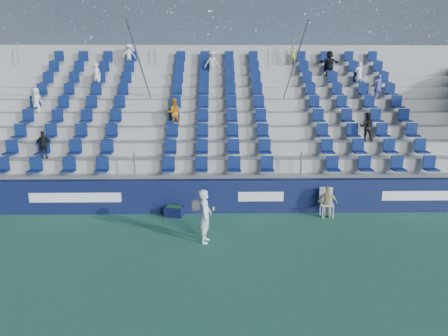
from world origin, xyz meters
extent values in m
plane|color=#317454|center=(0.00, 0.00, 0.00)|extent=(70.00, 70.00, 0.00)
cube|color=#10173D|center=(0.00, 3.15, 0.60)|extent=(24.00, 0.30, 1.20)
cube|color=white|center=(-5.00, 2.99, 0.62)|extent=(3.20, 0.02, 0.34)
cube|color=white|center=(1.50, 2.99, 0.62)|extent=(1.60, 0.02, 0.34)
cube|color=white|center=(7.00, 2.99, 0.62)|extent=(2.40, 0.02, 0.34)
cube|color=#A5A59F|center=(0.00, 3.72, 0.60)|extent=(24.00, 0.85, 1.20)
cube|color=#A5A59F|center=(0.00, 4.57, 0.85)|extent=(24.00, 0.85, 1.70)
cube|color=#A5A59F|center=(0.00, 5.42, 1.10)|extent=(24.00, 0.85, 2.20)
cube|color=#A5A59F|center=(0.00, 6.28, 1.35)|extent=(24.00, 0.85, 2.70)
cube|color=#A5A59F|center=(0.00, 7.12, 1.60)|extent=(24.00, 0.85, 3.20)
cube|color=#A5A59F|center=(0.00, 7.97, 1.85)|extent=(24.00, 0.85, 3.70)
cube|color=#A5A59F|center=(0.00, 8.82, 2.10)|extent=(24.00, 0.85, 4.20)
cube|color=#A5A59F|center=(0.00, 9.68, 2.35)|extent=(24.00, 0.85, 4.70)
cube|color=#A5A59F|center=(0.00, 10.52, 2.60)|extent=(24.00, 0.85, 5.20)
cube|color=#A5A59F|center=(0.00, 11.20, 3.10)|extent=(24.00, 0.50, 6.20)
cube|color=#0D1D4F|center=(0.00, 3.72, 1.55)|extent=(16.05, 0.50, 0.70)
cube|color=#0D1D4F|center=(0.00, 4.57, 2.05)|extent=(16.05, 0.50, 0.70)
cube|color=#0D1D4F|center=(0.00, 5.42, 2.55)|extent=(16.05, 0.50, 0.70)
cube|color=#0D1D4F|center=(0.00, 6.28, 3.05)|extent=(16.05, 0.50, 0.70)
cube|color=#0D1D4F|center=(0.00, 7.12, 3.55)|extent=(16.05, 0.50, 0.70)
cube|color=#0D1D4F|center=(0.00, 7.97, 4.05)|extent=(16.05, 0.50, 0.70)
cube|color=#0D1D4F|center=(0.00, 8.82, 4.55)|extent=(16.05, 0.50, 0.70)
cube|color=#0D1D4F|center=(0.00, 9.68, 5.05)|extent=(16.05, 0.50, 0.70)
cube|color=#0D1D4F|center=(0.00, 10.52, 5.55)|extent=(16.05, 0.50, 0.70)
cylinder|color=gray|center=(-3.00, 7.12, 4.35)|extent=(0.06, 7.68, 4.55)
cylinder|color=gray|center=(3.00, 7.12, 4.35)|extent=(0.06, 7.68, 4.55)
imported|color=black|center=(-6.53, 4.52, 2.23)|extent=(0.66, 0.40, 1.05)
imported|color=orange|center=(-1.80, 6.23, 3.28)|extent=(0.64, 0.55, 1.15)
imported|color=#444997|center=(7.18, 7.92, 4.25)|extent=(0.45, 0.35, 1.11)
imported|color=white|center=(6.57, 8.77, 4.77)|extent=(0.45, 0.32, 1.13)
imported|color=black|center=(5.92, 5.38, 2.77)|extent=(0.64, 0.56, 1.14)
imported|color=silver|center=(-4.33, 10.47, 5.71)|extent=(0.70, 0.47, 1.02)
imported|color=black|center=(5.38, 9.62, 5.29)|extent=(1.12, 0.46, 1.17)
imported|color=silver|center=(-7.68, 7.08, 3.73)|extent=(0.60, 0.49, 1.05)
imported|color=beige|center=(-0.24, 9.62, 5.28)|extent=(0.81, 0.55, 1.17)
imported|color=white|center=(-5.52, 8.77, 4.74)|extent=(0.43, 0.32, 1.09)
imported|color=#95B046|center=(3.76, 10.47, 5.69)|extent=(0.39, 0.28, 0.98)
imported|color=white|center=(-0.40, 0.40, 0.80)|extent=(0.43, 0.61, 1.60)
cylinder|color=navy|center=(-0.65, 0.15, 0.91)|extent=(0.03, 0.03, 0.28)
torus|color=black|center=(-0.65, 0.15, 1.21)|extent=(0.30, 0.17, 0.28)
plane|color=#262626|center=(-0.65, 0.15, 1.21)|extent=(0.30, 0.16, 0.29)
sphere|color=#B9CB2F|center=(-0.15, 0.20, 1.07)|extent=(0.07, 0.07, 0.07)
sphere|color=#B9CB2F|center=(-0.15, 0.26, 1.10)|extent=(0.07, 0.07, 0.07)
cube|color=white|center=(3.74, 2.55, 0.46)|extent=(0.51, 0.51, 0.04)
cube|color=white|center=(3.74, 2.76, 0.74)|extent=(0.44, 0.11, 0.55)
cylinder|color=white|center=(3.56, 2.37, 0.22)|extent=(0.03, 0.03, 0.44)
cylinder|color=white|center=(3.92, 2.37, 0.22)|extent=(0.03, 0.03, 0.44)
cylinder|color=white|center=(3.56, 2.73, 0.22)|extent=(0.03, 0.03, 0.44)
cylinder|color=white|center=(3.92, 2.73, 0.22)|extent=(0.03, 0.03, 0.44)
imported|color=tan|center=(3.74, 2.50, 0.56)|extent=(0.69, 0.37, 1.12)
cube|color=#0F1437|center=(-1.54, 2.75, 0.17)|extent=(0.70, 0.54, 0.34)
cube|color=#1E662D|center=(-1.54, 2.75, 0.25)|extent=(0.56, 0.41, 0.20)
camera|label=1|loc=(-0.08, -11.73, 4.95)|focal=35.00mm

